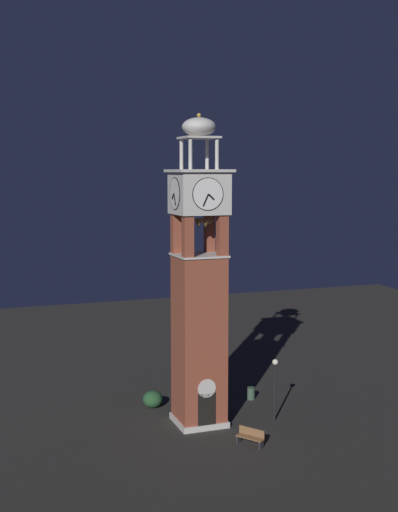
{
  "coord_description": "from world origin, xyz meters",
  "views": [
    {
      "loc": [
        -13.47,
        -37.3,
        15.01
      ],
      "look_at": [
        0.0,
        0.0,
        10.12
      ],
      "focal_mm": 48.11,
      "sensor_mm": 36.0,
      "label": 1
    }
  ],
  "objects_px": {
    "park_bench": "(251,437)",
    "trash_bin": "(251,393)",
    "clock_tower": "(199,297)",
    "lamp_post": "(275,378)"
  },
  "relations": [
    {
      "from": "lamp_post",
      "to": "clock_tower",
      "type": "bearing_deg",
      "value": 165.01
    },
    {
      "from": "lamp_post",
      "to": "trash_bin",
      "type": "distance_m",
      "value": 4.68
    },
    {
      "from": "lamp_post",
      "to": "park_bench",
      "type": "bearing_deg",
      "value": -134.57
    },
    {
      "from": "clock_tower",
      "to": "lamp_post",
      "type": "height_order",
      "value": "clock_tower"
    },
    {
      "from": "lamp_post",
      "to": "trash_bin",
      "type": "bearing_deg",
      "value": 86.15
    },
    {
      "from": "park_bench",
      "to": "clock_tower",
      "type": "bearing_deg",
      "value": 110.16
    },
    {
      "from": "clock_tower",
      "to": "trash_bin",
      "type": "bearing_deg",
      "value": 31.62
    },
    {
      "from": "park_bench",
      "to": "lamp_post",
      "type": "xyz_separation_m",
      "value": [
        2.92,
        2.96,
        2.18
      ]
    },
    {
      "from": "clock_tower",
      "to": "trash_bin",
      "type": "distance_m",
      "value": 9.15
    },
    {
      "from": "park_bench",
      "to": "trash_bin",
      "type": "distance_m",
      "value": 7.74
    }
  ]
}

